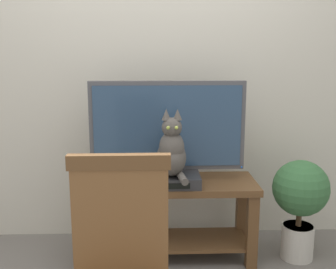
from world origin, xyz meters
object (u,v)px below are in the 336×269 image
Objects in this scene: tv at (167,129)px; cat at (172,152)px; tv_stand at (168,206)px; wooden_chair at (119,268)px; media_box at (171,180)px; book_stack at (104,176)px; potted_plant at (300,198)px.

cat is (0.02, -0.15, -0.11)m from tv.
tv_stand is 1.20m from wooden_chair.
media_box is 0.45m from book_stack.
tv is at bearing 98.50° from media_box.
wooden_chair is 1.45× the size of potted_plant.
tv_stand is at bearing 78.76° from wooden_chair.
tv_stand is at bearing 103.66° from media_box.
wooden_chair reaches higher than media_box.
tv reaches higher than potted_plant.
media_box is 0.37× the size of wooden_chair.
tv_stand is 1.71× the size of potted_plant.
cat is at bearing 76.60° from wooden_chair.
potted_plant is (0.89, -0.10, -0.46)m from tv.
potted_plant is (0.87, 0.04, -0.15)m from media_box.
book_stack is (-0.19, 1.17, 0.01)m from wooden_chair.
book_stack is (-0.44, 0.12, -0.19)m from cat.
potted_plant reaches higher than media_box.
book_stack is (-0.42, -0.04, -0.31)m from tv.
tv is at bearing 89.97° from tv_stand.
book_stack reaches higher than tv_stand.
tv is 0.52m from book_stack.
book_stack is (-0.44, 0.10, 0.00)m from media_box.
cat is 0.43× the size of wooden_chair.
book_stack is (-0.42, 0.01, 0.21)m from tv_stand.
tv is 0.34m from media_box.
wooden_chair reaches higher than potted_plant.
cat is at bearing -176.47° from potted_plant.
book_stack reaches higher than media_box.
tv_stand is at bearing -90.03° from tv.
wooden_chair reaches higher than tv_stand.
cat reaches higher than tv_stand.
book_stack is at bearing 178.03° from tv_stand.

